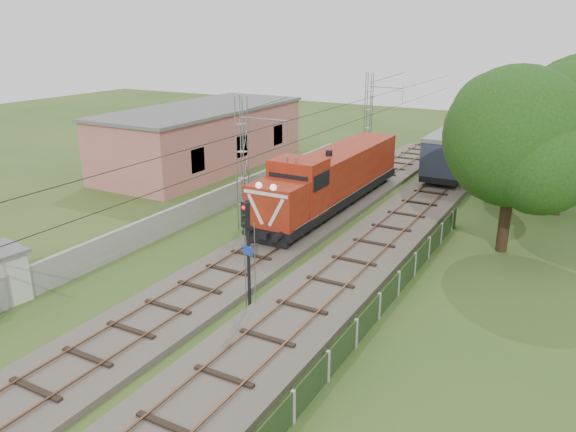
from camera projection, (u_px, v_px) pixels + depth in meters
The scene contains 13 objects.
ground at pixel (143, 330), 22.69m from camera, with size 140.00×140.00×0.00m, color #2C4E1D.
track_main at pixel (239, 265), 28.43m from camera, with size 4.20×70.00×0.45m.
track_side at pixel (413, 211), 36.90m from camera, with size 4.20×80.00×0.45m.
catenary at pixel (243, 164), 32.70m from camera, with size 3.31×70.00×8.00m.
boundary_wall at pixel (197, 209), 35.39m from camera, with size 0.25×40.00×1.50m, color #9E9E99.
station_building at pixel (204, 137), 48.64m from camera, with size 8.40×20.40×5.22m.
fence at pixel (356, 333), 21.30m from camera, with size 0.12×32.00×1.20m.
locomotive at pixel (331, 178), 36.87m from camera, with size 2.98×17.04×4.33m.
coach_rake at pixel (507, 109), 67.01m from camera, with size 2.82×62.95×3.26m.
signal_post at pixel (247, 236), 23.28m from camera, with size 0.54×0.43×4.95m.
tree_a at pixel (517, 139), 28.75m from camera, with size 7.69×7.33×9.97m.
tree_b at pixel (571, 121), 34.81m from camera, with size 7.55×7.19×9.79m.
tree_c at pixel (530, 117), 40.05m from camera, with size 6.88×6.56×8.92m.
Camera 1 is at (14.86, -14.67, 11.62)m, focal length 35.00 mm.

